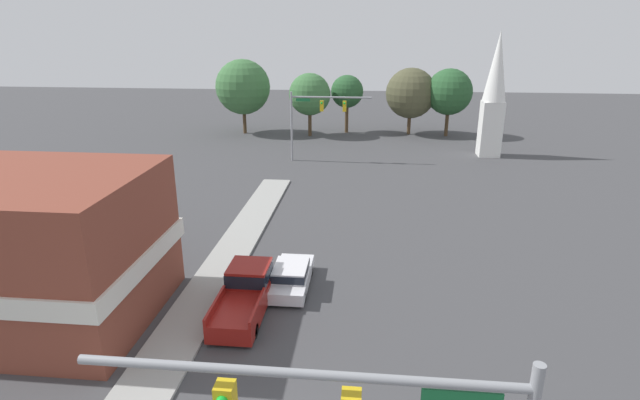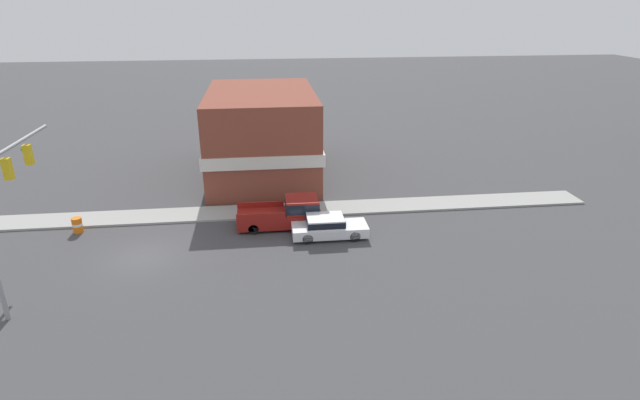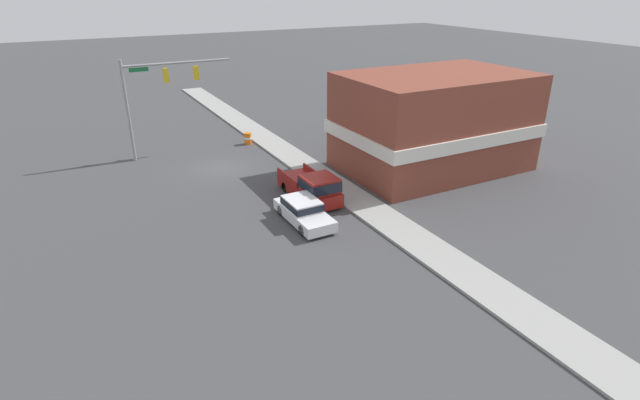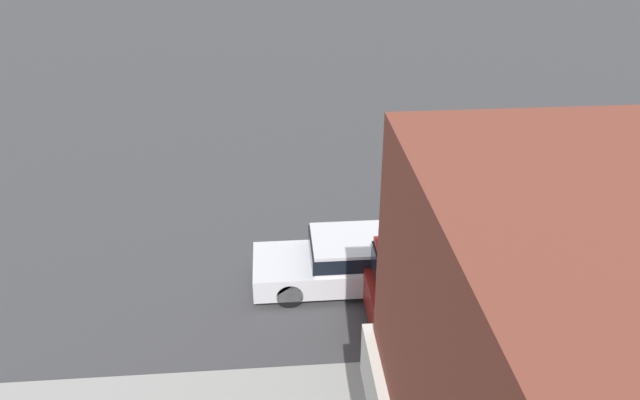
% 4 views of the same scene
% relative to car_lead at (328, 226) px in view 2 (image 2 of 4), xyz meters
% --- Properties ---
extents(ground_plane, '(200.00, 200.00, 0.00)m').
position_rel_car_lead_xyz_m(ground_plane, '(1.41, -10.90, -0.72)').
color(ground_plane, '#424244').
extents(sidewalk_curb, '(2.40, 60.00, 0.14)m').
position_rel_car_lead_xyz_m(sidewalk_curb, '(-4.29, -10.90, -0.65)').
color(sidewalk_curb, '#9E9E99').
rests_on(sidewalk_curb, ground).
extents(near_signal_assembly, '(8.25, 0.49, 7.65)m').
position_rel_car_lead_xyz_m(near_signal_assembly, '(4.29, -15.86, 4.86)').
color(near_signal_assembly, gray).
rests_on(near_signal_assembly, ground).
extents(car_lead, '(1.85, 4.67, 1.36)m').
position_rel_car_lead_xyz_m(car_lead, '(0.00, 0.00, 0.00)').
color(car_lead, black).
rests_on(car_lead, ground).
extents(pickup_truck_parked, '(2.06, 5.38, 1.95)m').
position_rel_car_lead_xyz_m(pickup_truck_parked, '(-1.86, -2.38, 0.24)').
color(pickup_truck_parked, black).
rests_on(pickup_truck_parked, ground).
extents(construction_barrel, '(0.64, 0.64, 0.98)m').
position_rel_car_lead_xyz_m(construction_barrel, '(-2.49, -15.66, -0.22)').
color(construction_barrel, orange).
rests_on(construction_barrel, ground).
extents(corner_brick_building, '(13.39, 8.79, 6.95)m').
position_rel_car_lead_xyz_m(corner_brick_building, '(-12.53, -3.81, 2.70)').
color(corner_brick_building, brown).
rests_on(corner_brick_building, ground).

